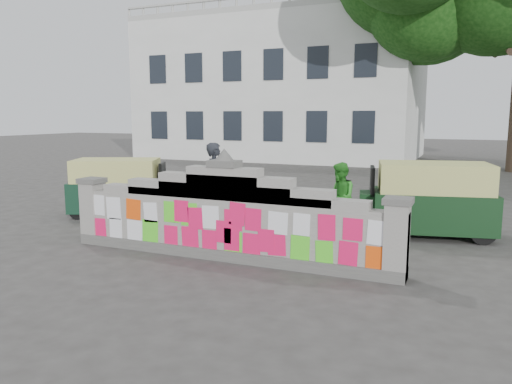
% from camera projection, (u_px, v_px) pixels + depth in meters
% --- Properties ---
extents(ground, '(100.00, 100.00, 0.00)m').
position_uv_depth(ground, '(225.00, 259.00, 9.10)').
color(ground, '#383533').
rests_on(ground, ground).
extents(parapet_wall, '(6.48, 0.44, 2.01)m').
position_uv_depth(parapet_wall, '(225.00, 218.00, 8.98)').
color(parapet_wall, '#4C4C49').
rests_on(parapet_wall, ground).
extents(building, '(16.00, 10.00, 8.90)m').
position_uv_depth(building, '(285.00, 92.00, 31.17)').
color(building, silver).
rests_on(building, ground).
extents(cyclist_bike, '(2.07, 1.26, 1.03)m').
position_uv_depth(cyclist_bike, '(216.00, 208.00, 11.27)').
color(cyclist_bike, black).
rests_on(cyclist_bike, ground).
extents(cyclist_rider, '(0.60, 0.73, 1.74)m').
position_uv_depth(cyclist_rider, '(216.00, 192.00, 11.22)').
color(cyclist_rider, '#202228').
rests_on(cyclist_rider, ground).
extents(pedestrian, '(0.87, 0.95, 1.58)m').
position_uv_depth(pedestrian, '(340.00, 198.00, 10.93)').
color(pedestrian, '#2E9127').
rests_on(pedestrian, ground).
extents(rickshaw_left, '(2.72, 2.07, 1.47)m').
position_uv_depth(rickshaw_left, '(120.00, 186.00, 12.92)').
color(rickshaw_left, black).
rests_on(rickshaw_left, ground).
extents(rickshaw_right, '(2.96, 1.83, 1.59)m').
position_uv_depth(rickshaw_right, '(429.00, 198.00, 10.69)').
color(rickshaw_right, black).
rests_on(rickshaw_right, ground).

